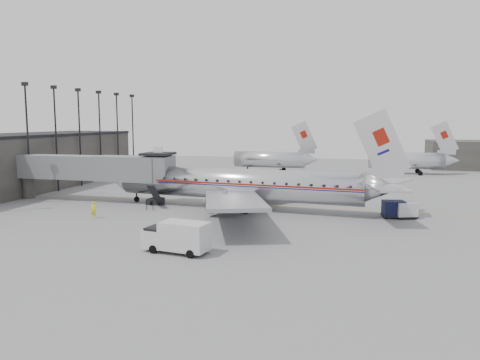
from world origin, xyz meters
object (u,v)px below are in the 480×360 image
(baggage_cart_navy, at_px, (393,209))
(ramp_worker, at_px, (94,210))
(airliner, at_px, (243,184))
(service_van, at_px, (177,236))
(baggage_cart_white, at_px, (406,210))

(baggage_cart_navy, bearing_deg, ramp_worker, -176.18)
(baggage_cart_navy, bearing_deg, airliner, 166.05)
(service_van, bearing_deg, airliner, 97.15)
(airliner, distance_m, baggage_cart_white, 18.04)
(ramp_worker, bearing_deg, service_van, -38.61)
(airliner, xyz_separation_m, baggage_cart_white, (17.91, -0.92, -1.99))
(service_van, relative_size, baggage_cart_white, 2.09)
(service_van, height_order, ramp_worker, service_van)
(service_van, xyz_separation_m, baggage_cart_navy, (17.37, 17.99, -0.33))
(baggage_cart_white, bearing_deg, airliner, 157.31)
(baggage_cart_white, bearing_deg, baggage_cart_navy, 160.26)
(airliner, relative_size, service_van, 6.63)
(airliner, bearing_deg, service_van, -86.01)
(airliner, bearing_deg, baggage_cart_navy, 2.88)
(baggage_cart_navy, height_order, baggage_cart_white, baggage_cart_navy)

